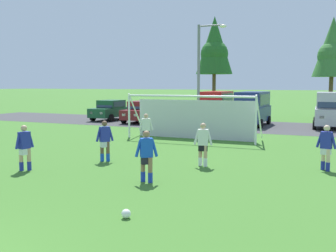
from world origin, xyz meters
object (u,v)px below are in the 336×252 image
at_px(soccer_goal, 193,116).
at_px(parked_car_slot_left, 141,112).
at_px(player_winger_right, 203,145).
at_px(parked_car_slot_right, 330,109).
at_px(player_defender_far, 25,148).
at_px(parked_car_slot_far_left, 111,110).
at_px(parked_car_slot_center_right, 252,108).
at_px(parked_car_slot_center_left, 178,112).
at_px(soccer_ball, 126,214).
at_px(player_winger_left, 146,130).
at_px(player_trailing_back, 105,141).
at_px(parked_car_slot_center, 216,106).
at_px(street_lamp, 201,76).
at_px(player_striker_near, 326,148).
at_px(player_midfield_center, 146,156).

distance_m(soccer_goal, parked_car_slot_left, 10.49).
xyz_separation_m(player_winger_right, parked_car_slot_right, (3.96, 16.20, 0.52)).
distance_m(soccer_goal, player_defender_far, 10.45).
height_order(parked_car_slot_far_left, parked_car_slot_right, parked_car_slot_right).
bearing_deg(parked_car_slot_right, parked_car_slot_center_right, -173.59).
relative_size(parked_car_slot_far_left, parked_car_slot_center_left, 1.00).
relative_size(soccer_ball, soccer_goal, 0.03).
bearing_deg(player_winger_left, parked_car_slot_center_left, 105.37).
height_order(player_trailing_back, parked_car_slot_right, parked_car_slot_right).
height_order(soccer_goal, player_trailing_back, soccer_goal).
distance_m(parked_car_slot_center, street_lamp, 5.84).
distance_m(soccer_goal, parked_car_slot_center_left, 9.77).
relative_size(parked_car_slot_center, parked_car_slot_right, 1.00).
xyz_separation_m(parked_car_slot_center, parked_car_slot_center_right, (2.93, -0.34, 0.00)).
bearing_deg(player_defender_far, parked_car_slot_center, 86.45).
height_order(player_defender_far, parked_car_slot_center_right, parked_car_slot_center_right).
bearing_deg(parked_car_slot_left, parked_car_slot_center_left, 21.70).
relative_size(player_trailing_back, street_lamp, 0.24).
xyz_separation_m(parked_car_slot_far_left, parked_car_slot_left, (3.35, -0.69, 0.00)).
xyz_separation_m(player_striker_near, player_winger_right, (-4.27, -1.06, 0.00)).
distance_m(player_winger_right, parked_car_slot_center_right, 15.67).
height_order(player_winger_right, parked_car_slot_right, parked_car_slot_right).
bearing_deg(player_defender_far, player_winger_right, 30.82).
xyz_separation_m(player_midfield_center, player_trailing_back, (-3.06, 2.33, 0.00)).
xyz_separation_m(player_trailing_back, parked_car_slot_center_left, (-3.54, 16.13, 0.05)).
bearing_deg(parked_car_slot_center_right, parked_car_slot_right, 6.41).
relative_size(player_striker_near, parked_car_slot_far_left, 0.39).
bearing_deg(parked_car_slot_left, player_trailing_back, -67.33).
height_order(player_midfield_center, street_lamp, street_lamp).
bearing_deg(player_winger_right, soccer_goal, 113.22).
bearing_deg(parked_car_slot_center_left, parked_car_slot_center_right, 1.70).
bearing_deg(player_trailing_back, player_winger_left, 93.02).
height_order(soccer_ball, parked_car_slot_left, parked_car_slot_left).
relative_size(soccer_goal, player_trailing_back, 4.54).
bearing_deg(player_winger_right, parked_car_slot_center_right, 95.30).
distance_m(parked_car_slot_center, parked_car_slot_center_right, 2.95).
bearing_deg(parked_car_slot_left, player_striker_near, -42.55).
bearing_deg(soccer_ball, parked_car_slot_center, 101.87).
relative_size(player_defender_far, street_lamp, 0.24).
height_order(soccer_ball, soccer_goal, soccer_goal).
bearing_deg(parked_car_slot_center_left, player_winger_right, -64.26).
bearing_deg(player_midfield_center, player_trailing_back, 142.77).
relative_size(soccer_goal, player_striker_near, 4.54).
height_order(player_winger_left, parked_car_slot_far_left, parked_car_slot_far_left).
relative_size(soccer_goal, parked_car_slot_right, 1.52).
height_order(player_trailing_back, parked_car_slot_far_left, parked_car_slot_far_left).
height_order(player_defender_far, player_winger_right, same).
height_order(player_midfield_center, player_winger_right, same).
bearing_deg(parked_car_slot_center_right, player_winger_left, -102.25).
bearing_deg(parked_car_slot_center_left, player_winger_left, -74.63).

